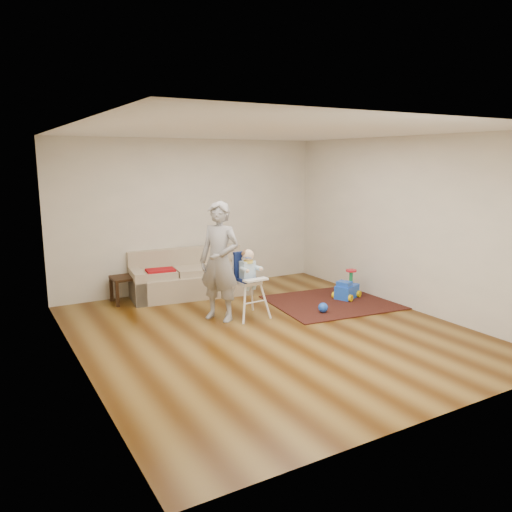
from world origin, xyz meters
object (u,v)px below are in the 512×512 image
high_chair (248,285)px  ride_on_toy (347,284)px  sofa (190,273)px  side_table (126,289)px  adult (219,262)px  toy_ball (323,308)px

high_chair → ride_on_toy: bearing=-2.7°
sofa → side_table: bearing=-179.5°
sofa → adult: bearing=-88.4°
ride_on_toy → sofa: bearing=121.6°
ride_on_toy → adult: 2.44m
high_chair → side_table: bearing=125.2°
adult → sofa: bearing=142.0°
ride_on_toy → high_chair: 1.96m
sofa → high_chair: high_chair is taller
side_table → high_chair: bearing=-50.9°
ride_on_toy → high_chair: bearing=157.4°
high_chair → adult: 0.57m
ride_on_toy → toy_ball: bearing=-175.5°
toy_ball → adult: (-1.50, 0.54, 0.78)m
ride_on_toy → adult: (-2.36, 0.08, 0.62)m
side_table → toy_ball: 3.26m
ride_on_toy → toy_ball: ride_on_toy is taller
sofa → high_chair: (0.28, -1.58, 0.11)m
side_table → high_chair: (1.38, -1.70, 0.28)m
high_chair → sofa: bearing=96.0°
side_table → ride_on_toy: bearing=-26.6°
ride_on_toy → high_chair: size_ratio=0.45×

